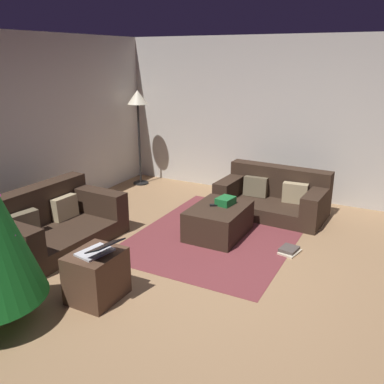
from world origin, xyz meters
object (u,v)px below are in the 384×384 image
at_px(couch_right, 274,196).
at_px(corner_lamp, 138,105).
at_px(tv_remote, 216,205).
at_px(laptop, 99,250).
at_px(gift_box, 226,201).
at_px(side_table, 97,276).
at_px(couch_left, 50,224).
at_px(book_stack, 289,250).
at_px(ottoman, 219,221).

distance_m(couch_right, corner_lamp, 2.92).
height_order(tv_remote, laptop, laptop).
bearing_deg(gift_box, side_table, 166.97).
bearing_deg(corner_lamp, couch_right, -96.94).
relative_size(laptop, corner_lamp, 0.25).
relative_size(couch_left, laptop, 3.87).
height_order(couch_left, book_stack, couch_left).
xyz_separation_m(couch_left, corner_lamp, (2.69, 0.47, 1.19)).
relative_size(side_table, corner_lamp, 0.30).
xyz_separation_m(gift_box, side_table, (-2.06, 0.48, -0.20)).
xyz_separation_m(couch_left, book_stack, (1.15, -2.76, -0.24)).
bearing_deg(side_table, couch_left, 62.06).
bearing_deg(side_table, couch_right, -15.31).
relative_size(couch_left, book_stack, 5.32).
xyz_separation_m(couch_left, couch_right, (2.37, -2.18, -0.01)).
relative_size(couch_right, side_table, 3.07).
bearing_deg(book_stack, laptop, 143.92).
height_order(laptop, corner_lamp, corner_lamp).
distance_m(laptop, book_stack, 2.37).
relative_size(couch_left, tv_remote, 10.51).
bearing_deg(corner_lamp, side_table, -152.03).
distance_m(ottoman, book_stack, 1.00).
bearing_deg(ottoman, couch_left, 124.77).
xyz_separation_m(couch_left, laptop, (-0.72, -1.40, 0.27)).
bearing_deg(couch_left, gift_box, 129.09).
distance_m(couch_left, laptop, 1.60).
bearing_deg(gift_box, couch_left, 126.67).
distance_m(couch_right, gift_box, 1.09).
height_order(couch_left, corner_lamp, corner_lamp).
xyz_separation_m(gift_box, corner_lamp, (1.34, 2.28, 1.01)).
height_order(couch_right, laptop, couch_right).
distance_m(ottoman, laptop, 2.02).
bearing_deg(couch_right, ottoman, 73.05).
relative_size(tv_remote, corner_lamp, 0.09).
xyz_separation_m(couch_left, tv_remote, (1.24, -1.72, 0.14)).
height_order(couch_right, tv_remote, couch_right).
xyz_separation_m(couch_right, tv_remote, (-1.12, 0.46, 0.15)).
xyz_separation_m(couch_right, book_stack, (-1.22, -0.58, -0.23)).
xyz_separation_m(couch_right, laptop, (-3.09, 0.78, 0.28)).
xyz_separation_m(side_table, laptop, (-0.01, -0.06, 0.30)).
relative_size(ottoman, corner_lamp, 0.53).
bearing_deg(ottoman, corner_lamp, 56.95).
relative_size(tv_remote, laptop, 0.37).
relative_size(laptop, book_stack, 1.37).
height_order(gift_box, corner_lamp, corner_lamp).
height_order(tv_remote, corner_lamp, corner_lamp).
height_order(couch_right, ottoman, couch_right).
bearing_deg(couch_right, side_table, 77.49).
xyz_separation_m(laptop, book_stack, (1.87, -1.36, -0.52)).
xyz_separation_m(tv_remote, side_table, (-1.95, 0.38, -0.16)).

